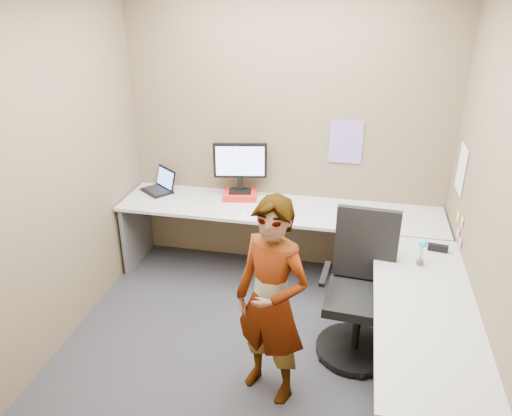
% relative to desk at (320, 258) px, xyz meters
% --- Properties ---
extents(ground, '(3.00, 3.00, 0.00)m').
position_rel_desk_xyz_m(ground, '(-0.44, -0.39, -0.59)').
color(ground, '#242429').
rests_on(ground, ground).
extents(wall_back, '(3.00, 0.00, 3.00)m').
position_rel_desk_xyz_m(wall_back, '(-0.44, 0.91, 0.76)').
color(wall_back, brown).
rests_on(wall_back, ground).
extents(wall_right, '(0.00, 2.70, 2.70)m').
position_rel_desk_xyz_m(wall_right, '(1.06, -0.39, 0.76)').
color(wall_right, brown).
rests_on(wall_right, ground).
extents(wall_left, '(0.00, 2.70, 2.70)m').
position_rel_desk_xyz_m(wall_left, '(-1.94, -0.39, 0.76)').
color(wall_left, brown).
rests_on(wall_left, ground).
extents(desk, '(2.98, 2.58, 0.73)m').
position_rel_desk_xyz_m(desk, '(0.00, 0.00, 0.00)').
color(desk, '#ADADAD').
rests_on(desk, ground).
extents(paper_ream, '(0.35, 0.28, 0.06)m').
position_rel_desk_xyz_m(paper_ream, '(-0.84, 0.74, 0.17)').
color(paper_ream, red).
rests_on(paper_ream, desk).
extents(monitor, '(0.50, 0.18, 0.48)m').
position_rel_desk_xyz_m(monitor, '(-0.84, 0.75, 0.49)').
color(monitor, black).
rests_on(monitor, paper_ream).
extents(laptop, '(0.39, 0.38, 0.22)m').
position_rel_desk_xyz_m(laptop, '(-1.65, 0.75, 0.20)').
color(laptop, black).
rests_on(laptop, desk).
extents(trackball_mouse, '(0.12, 0.08, 0.07)m').
position_rel_desk_xyz_m(trackball_mouse, '(-0.56, 0.58, 0.17)').
color(trackball_mouse, '#B7B7BC').
rests_on(trackball_mouse, desk).
extents(origami, '(0.10, 0.10, 0.06)m').
position_rel_desk_xyz_m(origami, '(-0.71, 0.36, 0.17)').
color(origami, white).
rests_on(origami, desk).
extents(stapler, '(0.15, 0.06, 0.05)m').
position_rel_desk_xyz_m(stapler, '(0.89, 0.06, 0.17)').
color(stapler, black).
rests_on(stapler, desk).
extents(flower, '(0.07, 0.07, 0.22)m').
position_rel_desk_xyz_m(flower, '(0.74, -0.18, 0.28)').
color(flower, brown).
rests_on(flower, desk).
extents(calendar_purple, '(0.30, 0.01, 0.40)m').
position_rel_desk_xyz_m(calendar_purple, '(0.11, 0.90, 0.71)').
color(calendar_purple, '#846BB7').
rests_on(calendar_purple, wall_back).
extents(calendar_white, '(0.01, 0.28, 0.38)m').
position_rel_desk_xyz_m(calendar_white, '(1.05, 0.51, 0.66)').
color(calendar_white, white).
rests_on(calendar_white, wall_right).
extents(sticky_note_a, '(0.01, 0.07, 0.07)m').
position_rel_desk_xyz_m(sticky_note_a, '(1.05, 0.16, 0.36)').
color(sticky_note_a, '#F2E059').
rests_on(sticky_note_a, wall_right).
extents(sticky_note_b, '(0.01, 0.07, 0.07)m').
position_rel_desk_xyz_m(sticky_note_b, '(1.05, 0.21, 0.23)').
color(sticky_note_b, pink).
rests_on(sticky_note_b, wall_right).
extents(sticky_note_c, '(0.01, 0.07, 0.07)m').
position_rel_desk_xyz_m(sticky_note_c, '(1.05, 0.09, 0.21)').
color(sticky_note_c, pink).
rests_on(sticky_note_c, wall_right).
extents(sticky_note_d, '(0.01, 0.07, 0.07)m').
position_rel_desk_xyz_m(sticky_note_d, '(1.05, 0.31, 0.33)').
color(sticky_note_d, '#F2E059').
rests_on(sticky_note_d, wall_right).
extents(office_chair, '(0.59, 0.59, 1.11)m').
position_rel_desk_xyz_m(office_chair, '(0.34, -0.31, -0.13)').
color(office_chair, black).
rests_on(office_chair, ground).
extents(person, '(0.63, 0.54, 1.47)m').
position_rel_desk_xyz_m(person, '(-0.24, -0.87, 0.14)').
color(person, '#999399').
rests_on(person, ground).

